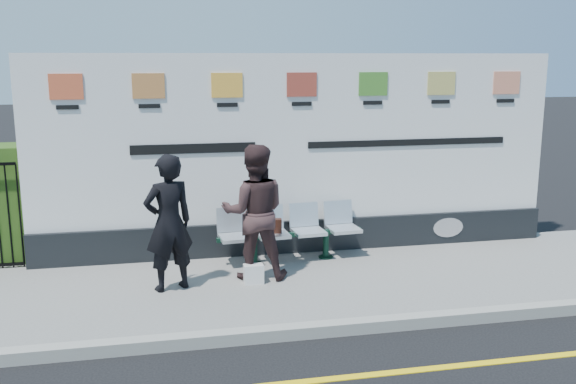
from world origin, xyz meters
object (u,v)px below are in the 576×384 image
(billboard, at_px, (300,168))
(woman_right, at_px, (254,212))
(woman_left, at_px, (169,223))
(bench, at_px, (291,246))

(billboard, height_order, woman_right, billboard)
(woman_left, height_order, woman_right, woman_right)
(billboard, xyz_separation_m, woman_right, (-0.88, -1.12, -0.39))
(bench, relative_size, woman_left, 1.18)
(bench, height_order, woman_left, woman_left)
(bench, height_order, woman_right, woman_right)
(billboard, bearing_deg, woman_left, -146.50)
(bench, xyz_separation_m, woman_left, (-1.76, -0.83, 0.66))
(woman_left, distance_m, woman_right, 1.16)
(billboard, height_order, woman_left, billboard)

